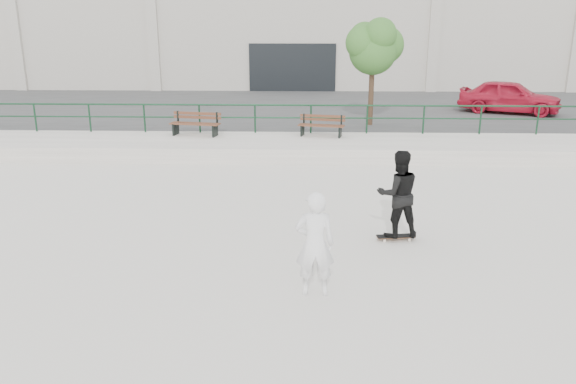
{
  "coord_description": "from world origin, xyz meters",
  "views": [
    {
      "loc": [
        0.84,
        -9.14,
        4.26
      ],
      "look_at": [
        0.47,
        2.0,
        0.92
      ],
      "focal_mm": 35.0,
      "sensor_mm": 36.0,
      "label": 1
    }
  ],
  "objects_px": {
    "standing_skater": "(398,194)",
    "skateboard": "(396,237)",
    "tree": "(374,45)",
    "red_car": "(509,96)",
    "bench_right": "(322,126)",
    "bench_left": "(196,124)",
    "seated_skater": "(315,244)"
  },
  "relations": [
    {
      "from": "standing_skater",
      "to": "seated_skater",
      "type": "relative_size",
      "value": 1.02
    },
    {
      "from": "tree",
      "to": "bench_left",
      "type": "bearing_deg",
      "value": -159.61
    },
    {
      "from": "bench_left",
      "to": "standing_skater",
      "type": "xyz_separation_m",
      "value": [
        5.74,
        -8.56,
        0.09
      ]
    },
    {
      "from": "bench_left",
      "to": "red_car",
      "type": "distance_m",
      "value": 13.93
    },
    {
      "from": "seated_skater",
      "to": "tree",
      "type": "bearing_deg",
      "value": -101.31
    },
    {
      "from": "tree",
      "to": "standing_skater",
      "type": "distance_m",
      "value": 11.24
    },
    {
      "from": "bench_right",
      "to": "standing_skater",
      "type": "distance_m",
      "value": 8.66
    },
    {
      "from": "bench_left",
      "to": "bench_right",
      "type": "relative_size",
      "value": 1.09
    },
    {
      "from": "bench_left",
      "to": "seated_skater",
      "type": "distance_m",
      "value": 11.74
    },
    {
      "from": "skateboard",
      "to": "seated_skater",
      "type": "xyz_separation_m",
      "value": [
        -1.7,
        -2.46,
        0.8
      ]
    },
    {
      "from": "bench_left",
      "to": "standing_skater",
      "type": "distance_m",
      "value": 10.31
    },
    {
      "from": "bench_left",
      "to": "bench_right",
      "type": "bearing_deg",
      "value": 10.17
    },
    {
      "from": "red_car",
      "to": "skateboard",
      "type": "height_order",
      "value": "red_car"
    },
    {
      "from": "standing_skater",
      "to": "seated_skater",
      "type": "distance_m",
      "value": 3.0
    },
    {
      "from": "bench_right",
      "to": "red_car",
      "type": "height_order",
      "value": "red_car"
    },
    {
      "from": "bench_left",
      "to": "seated_skater",
      "type": "height_order",
      "value": "seated_skater"
    },
    {
      "from": "tree",
      "to": "skateboard",
      "type": "bearing_deg",
      "value": -93.36
    },
    {
      "from": "standing_skater",
      "to": "red_car",
      "type": "bearing_deg",
      "value": -124.32
    },
    {
      "from": "skateboard",
      "to": "standing_skater",
      "type": "xyz_separation_m",
      "value": [
        0.0,
        0.0,
        0.92
      ]
    },
    {
      "from": "bench_left",
      "to": "skateboard",
      "type": "xyz_separation_m",
      "value": [
        5.74,
        -8.56,
        -0.83
      ]
    },
    {
      "from": "tree",
      "to": "red_car",
      "type": "xyz_separation_m",
      "value": [
        6.37,
        3.22,
        -2.28
      ]
    },
    {
      "from": "standing_skater",
      "to": "skateboard",
      "type": "bearing_deg",
      "value": 82.02
    },
    {
      "from": "bench_left",
      "to": "bench_right",
      "type": "distance_m",
      "value": 4.41
    },
    {
      "from": "skateboard",
      "to": "bench_right",
      "type": "bearing_deg",
      "value": 90.87
    },
    {
      "from": "red_car",
      "to": "seated_skater",
      "type": "height_order",
      "value": "red_car"
    },
    {
      "from": "bench_right",
      "to": "skateboard",
      "type": "bearing_deg",
      "value": -69.17
    },
    {
      "from": "standing_skater",
      "to": "seated_skater",
      "type": "xyz_separation_m",
      "value": [
        -1.7,
        -2.46,
        -0.11
      ]
    },
    {
      "from": "bench_right",
      "to": "red_car",
      "type": "relative_size",
      "value": 0.39
    },
    {
      "from": "red_car",
      "to": "seated_skater",
      "type": "relative_size",
      "value": 2.42
    },
    {
      "from": "tree",
      "to": "seated_skater",
      "type": "relative_size",
      "value": 2.28
    },
    {
      "from": "bench_left",
      "to": "red_car",
      "type": "height_order",
      "value": "red_car"
    },
    {
      "from": "bench_right",
      "to": "seated_skater",
      "type": "xyz_separation_m",
      "value": [
        -0.37,
        -11.02,
        0.01
      ]
    }
  ]
}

